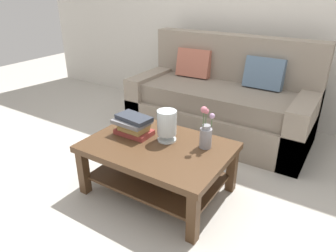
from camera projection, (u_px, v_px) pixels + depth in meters
The scene contains 7 objects.
ground_plane at pixel (170, 170), 2.85m from camera, with size 10.00×10.00×0.00m, color #B7B2A8.
back_wall at pixel (246, 4), 3.55m from camera, with size 6.40×0.12×2.70m, color beige.
couch at pixel (222, 102), 3.43m from camera, with size 1.94×0.90×1.06m.
coffee_table at pixel (158, 158), 2.44m from camera, with size 1.11×0.78×0.43m.
book_stack_main at pixel (133, 125), 2.51m from camera, with size 0.32×0.21×0.17m.
glass_hurricane_vase at pixel (167, 124), 2.39m from camera, with size 0.15×0.15×0.25m.
flower_pitcher at pixel (206, 133), 2.30m from camera, with size 0.11×0.10×0.34m.
Camera 1 is at (1.28, -2.05, 1.58)m, focal length 32.94 mm.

